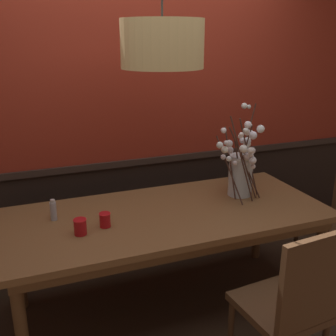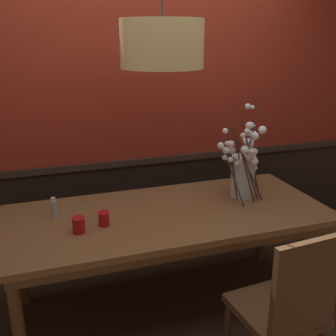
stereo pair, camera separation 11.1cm
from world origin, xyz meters
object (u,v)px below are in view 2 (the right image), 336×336
at_px(condiment_bottle, 54,208).
at_px(chair_far_side_left, 101,199).
at_px(pendant_lamp, 162,44).
at_px(vase_with_blossoms, 244,170).
at_px(dining_table, 168,222).
at_px(candle_holder_nearer_center, 104,218).
at_px(chair_near_side_right, 286,307).
at_px(candle_holder_nearer_edge, 79,225).

bearing_deg(condiment_bottle, chair_far_side_left, 61.58).
relative_size(chair_far_side_left, condiment_bottle, 6.83).
bearing_deg(pendant_lamp, chair_far_side_left, 105.61).
height_order(vase_with_blossoms, pendant_lamp, pendant_lamp).
bearing_deg(dining_table, chair_far_side_left, 108.54).
bearing_deg(candle_holder_nearer_center, vase_with_blossoms, 8.22).
distance_m(chair_far_side_left, vase_with_blossoms, 1.31).
bearing_deg(chair_near_side_right, pendant_lamp, 114.87).
distance_m(dining_table, chair_far_side_left, 0.98).
bearing_deg(pendant_lamp, dining_table, 27.48).
bearing_deg(candle_holder_nearer_center, candle_holder_nearer_edge, -163.08).
height_order(chair_near_side_right, pendant_lamp, pendant_lamp).
xyz_separation_m(chair_far_side_left, vase_with_blossoms, (0.91, -0.83, 0.43)).
bearing_deg(chair_near_side_right, candle_holder_nearer_center, 134.46).
bearing_deg(candle_holder_nearer_center, dining_table, 8.81).
height_order(candle_holder_nearer_edge, pendant_lamp, pendant_lamp).
bearing_deg(candle_holder_nearer_edge, candle_holder_nearer_center, 16.92).
bearing_deg(condiment_bottle, candle_holder_nearer_center, -36.62).
height_order(chair_near_side_right, candle_holder_nearer_center, chair_near_side_right).
xyz_separation_m(chair_far_side_left, candle_holder_nearer_center, (-0.13, -0.98, 0.28)).
bearing_deg(dining_table, vase_with_blossoms, 7.78).
bearing_deg(pendant_lamp, vase_with_blossoms, 9.27).
relative_size(dining_table, pendant_lamp, 1.68).
relative_size(candle_holder_nearer_center, candle_holder_nearer_edge, 0.92).
xyz_separation_m(dining_table, vase_with_blossoms, (0.60, 0.08, 0.28)).
distance_m(vase_with_blossoms, candle_holder_nearer_center, 1.06).
height_order(candle_holder_nearer_center, candle_holder_nearer_edge, candle_holder_nearer_edge).
bearing_deg(chair_near_side_right, condiment_bottle, 136.59).
xyz_separation_m(dining_table, chair_near_side_right, (0.35, -0.87, -0.14)).
bearing_deg(candle_holder_nearer_center, chair_near_side_right, -45.54).
distance_m(chair_near_side_right, candle_holder_nearer_edge, 1.24).
bearing_deg(chair_far_side_left, dining_table, -71.46).
bearing_deg(chair_near_side_right, candle_holder_nearer_edge, 141.40).
bearing_deg(condiment_bottle, vase_with_blossoms, -2.65).
height_order(chair_far_side_left, candle_holder_nearer_edge, chair_far_side_left).
distance_m(dining_table, condiment_bottle, 0.75).
relative_size(vase_with_blossoms, pendant_lamp, 0.52).
distance_m(chair_near_side_right, condiment_bottle, 1.51).
bearing_deg(candle_holder_nearer_edge, chair_near_side_right, -38.60).
height_order(vase_with_blossoms, candle_holder_nearer_edge, vase_with_blossoms).
xyz_separation_m(chair_far_side_left, pendant_lamp, (0.26, -0.94, 1.30)).
bearing_deg(chair_far_side_left, chair_near_side_right, -69.85).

